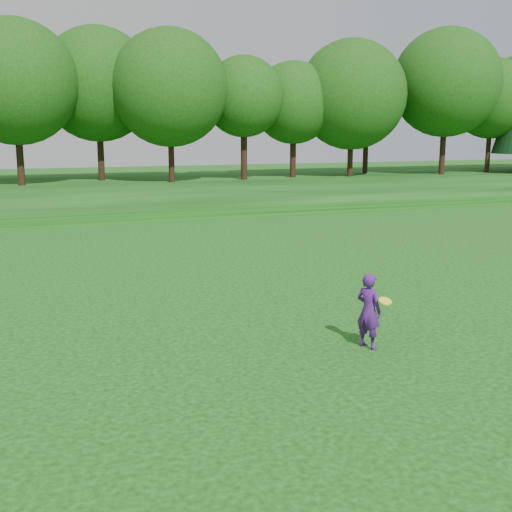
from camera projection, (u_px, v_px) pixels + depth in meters
name	position (u px, v px, depth m)	size (l,w,h in m)	color
ground	(336.00, 331.00, 14.61)	(140.00, 140.00, 0.00)	#0E3B0B
berm	(113.00, 190.00, 45.75)	(130.00, 30.00, 0.60)	#0E3B0B
walking_path	(154.00, 219.00, 32.96)	(130.00, 1.60, 0.04)	gray
treeline	(101.00, 81.00, 47.93)	(104.00, 7.00, 15.00)	#124610
woman	(369.00, 311.00, 13.35)	(0.62, 0.80, 1.60)	#4A1A75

